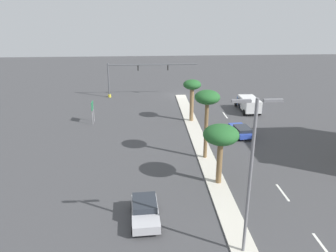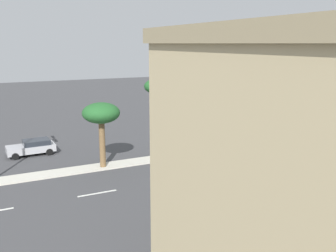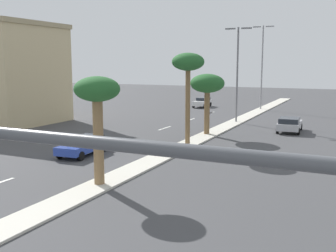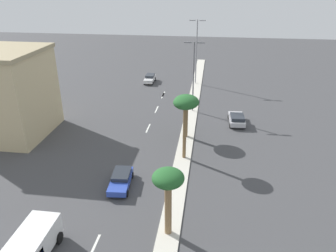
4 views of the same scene
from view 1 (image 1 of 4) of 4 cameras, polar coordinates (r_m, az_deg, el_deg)
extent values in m
plane|color=#424244|center=(33.36, 7.34, -7.42)|extent=(160.00, 160.00, 0.00)
cube|color=beige|center=(26.45, 10.83, -15.49)|extent=(1.80, 74.41, 0.12)
cube|color=silver|center=(57.26, 7.99, 4.31)|extent=(0.20, 2.80, 0.01)
cube|color=silver|center=(49.82, 9.81, 1.83)|extent=(0.20, 2.80, 0.01)
cube|color=silver|center=(41.98, 12.49, -1.84)|extent=(0.20, 2.80, 0.01)
cube|color=silver|center=(30.97, 19.11, -10.74)|extent=(0.20, 2.80, 0.01)
cube|color=silver|center=(25.89, 25.12, -18.29)|extent=(0.20, 2.80, 0.01)
cylinder|color=#515459|center=(59.31, -10.19, 7.73)|extent=(0.24, 0.24, 6.04)
cylinder|color=gold|center=(59.94, -10.03, 5.15)|extent=(0.53, 0.53, 0.50)
cylinder|color=#515459|center=(58.48, -2.62, 10.51)|extent=(15.57, 0.16, 0.16)
cube|color=black|center=(58.57, -5.19, 9.92)|extent=(0.20, 0.32, 0.90)
sphere|color=yellow|center=(58.69, -5.18, 9.94)|extent=(0.18, 0.18, 0.18)
cube|color=black|center=(58.69, -0.04, 10.02)|extent=(0.20, 0.32, 0.90)
sphere|color=yellow|center=(58.80, -0.04, 10.04)|extent=(0.18, 0.18, 0.18)
cylinder|color=gray|center=(47.16, -12.70, 2.53)|extent=(0.10, 0.10, 3.04)
cylinder|color=gray|center=(45.96, -12.92, 2.05)|extent=(0.10, 0.10, 3.04)
cube|color=#19723F|center=(46.29, -12.90, 3.42)|extent=(0.08, 1.42, 1.13)
cylinder|color=olive|center=(45.95, 4.10, 3.75)|extent=(0.55, 0.55, 4.70)
ellipsoid|color=#235B28|center=(45.26, 4.18, 7.13)|extent=(2.43, 2.43, 1.34)
cylinder|color=brown|center=(34.40, 6.56, -0.71)|extent=(0.38, 0.38, 6.13)
ellipsoid|color=#235B28|center=(33.33, 6.79, 4.95)|extent=(2.56, 2.56, 1.41)
cylinder|color=brown|center=(30.02, 8.84, -6.11)|extent=(0.50, 0.50, 4.11)
ellipsoid|color=#235B28|center=(28.99, 9.11, -1.48)|extent=(3.13, 3.13, 1.72)
cylinder|color=slate|center=(20.87, 13.87, -9.16)|extent=(0.20, 0.20, 10.34)
cube|color=slate|center=(19.31, 17.65, 4.22)|extent=(1.10, 0.24, 0.16)
cube|color=slate|center=(18.73, 12.50, 4.22)|extent=(1.10, 0.24, 0.16)
cube|color=#2D47AD|center=(42.31, 12.43, -0.79)|extent=(2.16, 4.60, 0.57)
cube|color=#262B33|center=(41.66, 12.74, -0.44)|extent=(1.82, 2.58, 0.38)
cylinder|color=black|center=(43.49, 10.63, -0.48)|extent=(0.27, 0.66, 0.64)
cylinder|color=black|center=(44.07, 12.76, -0.36)|extent=(0.27, 0.66, 0.64)
cylinder|color=black|center=(40.76, 12.02, -2.00)|extent=(0.27, 0.66, 0.64)
cylinder|color=black|center=(41.37, 14.27, -1.85)|extent=(0.27, 0.66, 0.64)
cube|color=#B2B2B7|center=(25.68, -3.96, -14.76)|extent=(2.21, 4.44, 0.65)
cube|color=#262B33|center=(25.82, -4.05, -13.06)|extent=(1.91, 2.48, 0.47)
cylinder|color=black|center=(24.68, -1.44, -17.25)|extent=(0.25, 0.65, 0.64)
cylinder|color=black|center=(24.62, -6.05, -17.48)|extent=(0.25, 0.65, 0.64)
cylinder|color=black|center=(27.16, -2.07, -13.39)|extent=(0.25, 0.65, 0.64)
cylinder|color=black|center=(27.10, -6.18, -13.58)|extent=(0.25, 0.65, 0.64)
cube|color=#234C99|center=(53.44, 13.26, 4.05)|extent=(2.33, 2.25, 1.29)
cube|color=silver|center=(51.76, 13.83, 3.74)|extent=(2.33, 4.79, 1.72)
cylinder|color=black|center=(54.62, 11.61, 3.81)|extent=(0.28, 0.90, 0.90)
cylinder|color=black|center=(55.28, 13.94, 3.82)|extent=(0.28, 0.90, 0.90)
cylinder|color=black|center=(50.25, 12.99, 2.29)|extent=(0.28, 0.90, 0.90)
cylinder|color=black|center=(50.97, 15.51, 2.32)|extent=(0.28, 0.90, 0.90)
camera|label=2|loc=(40.70, 58.90, 3.48)|focal=39.76mm
camera|label=3|loc=(62.34, -9.76, 11.66)|focal=43.53mm
camera|label=4|loc=(63.93, -0.78, 23.05)|focal=34.97mm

